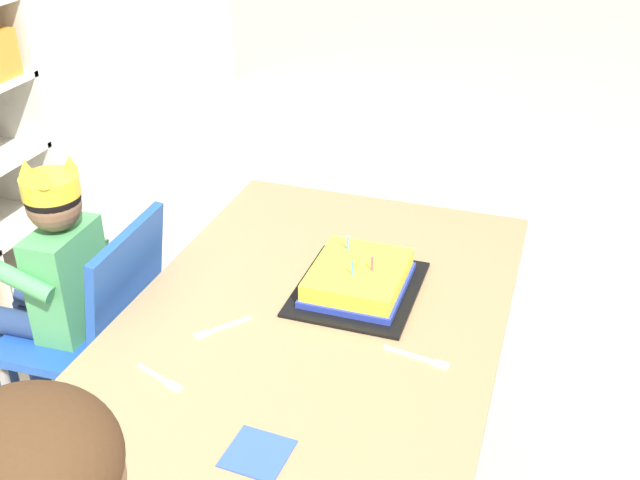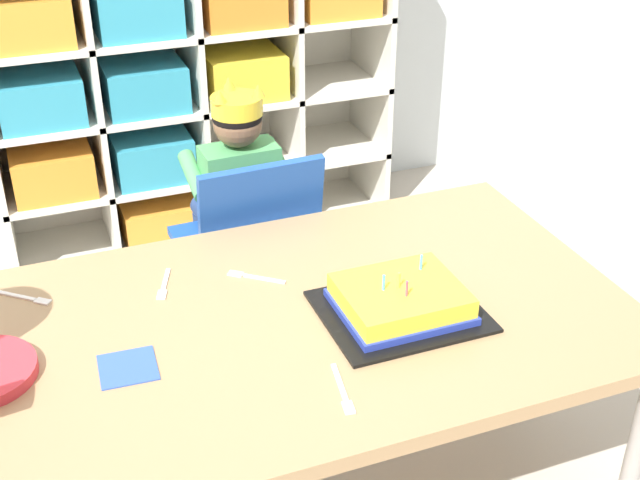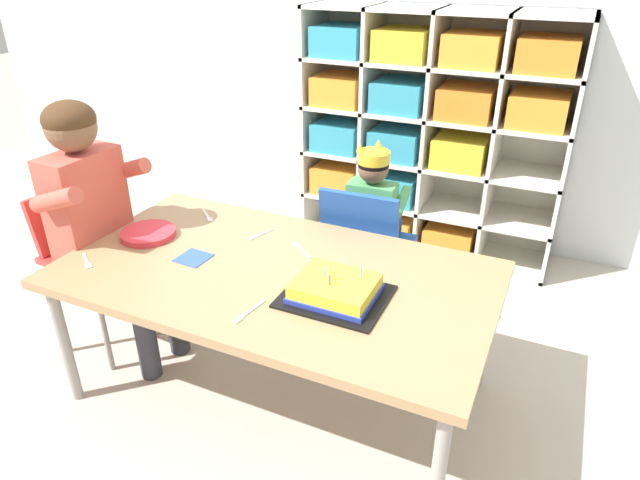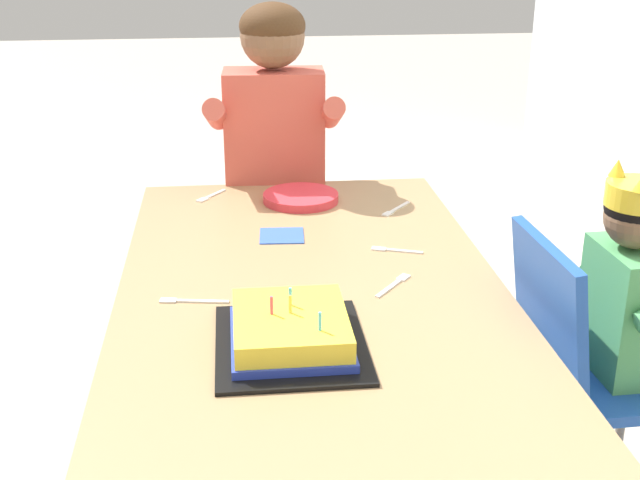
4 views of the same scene
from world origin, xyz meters
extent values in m
cube|color=#A37F56|center=(0.00, 0.00, 0.54)|extent=(1.54, 0.85, 0.03)
cylinder|color=#9E9993|center=(-0.71, -0.37, 0.26)|extent=(0.04, 0.04, 0.52)
cylinder|color=#9E9993|center=(-0.71, 0.37, 0.26)|extent=(0.04, 0.04, 0.52)
cube|color=#1E4CA8|center=(0.12, 0.65, 0.37)|extent=(0.38, 0.35, 0.03)
cube|color=#1E4CA8|center=(0.13, 0.49, 0.54)|extent=(0.34, 0.08, 0.31)
cylinder|color=gray|center=(-0.04, 0.79, 0.18)|extent=(0.02, 0.02, 0.36)
cylinder|color=gray|center=(-0.03, 0.51, 0.18)|extent=(0.02, 0.02, 0.36)
cube|color=#4C9E5B|center=(0.12, 0.66, 0.52)|extent=(0.21, 0.12, 0.29)
sphere|color=brown|center=(0.12, 0.66, 0.74)|extent=(0.13, 0.13, 0.13)
ellipsoid|color=black|center=(0.12, 0.66, 0.76)|extent=(0.14, 0.14, 0.10)
cylinder|color=yellow|center=(0.12, 0.66, 0.79)|extent=(0.14, 0.14, 0.05)
cone|color=yellow|center=(0.07, 0.63, 0.83)|extent=(0.04, 0.04, 0.04)
cylinder|color=#4C9E5B|center=(0.00, 0.70, 0.59)|extent=(0.05, 0.17, 0.10)
cube|color=red|center=(-0.82, -0.03, 0.46)|extent=(0.33, 0.36, 0.03)
cube|color=red|center=(-0.97, -0.03, 0.59)|extent=(0.07, 0.32, 0.24)
cylinder|color=gray|center=(-0.70, -0.18, 0.22)|extent=(0.02, 0.02, 0.45)
cylinder|color=gray|center=(-0.69, 0.10, 0.22)|extent=(0.02, 0.02, 0.45)
cylinder|color=gray|center=(-0.96, -0.17, 0.22)|extent=(0.02, 0.02, 0.45)
cylinder|color=gray|center=(-0.94, 0.11, 0.22)|extent=(0.02, 0.02, 0.45)
cube|color=#D15647|center=(-0.82, -0.03, 0.68)|extent=(0.18, 0.31, 0.42)
sphere|color=brown|center=(-0.82, -0.03, 0.99)|extent=(0.19, 0.19, 0.19)
ellipsoid|color=#472D19|center=(-0.82, -0.03, 1.02)|extent=(0.19, 0.19, 0.14)
cylinder|color=#33333D|center=(-0.68, -0.13, 0.50)|extent=(0.30, 0.12, 0.10)
cylinder|color=#33333D|center=(-0.67, 0.05, 0.50)|extent=(0.30, 0.12, 0.10)
cylinder|color=#33333D|center=(-0.53, -0.14, 0.23)|extent=(0.08, 0.08, 0.47)
cylinder|color=#33333D|center=(-0.52, 0.04, 0.23)|extent=(0.08, 0.08, 0.47)
cylinder|color=#D15647|center=(-0.77, -0.21, 0.77)|extent=(0.25, 0.08, 0.14)
cylinder|color=#D15647|center=(-0.76, 0.13, 0.77)|extent=(0.25, 0.08, 0.14)
cube|color=black|center=(0.26, -0.07, 0.56)|extent=(0.34, 0.28, 0.01)
cube|color=yellow|center=(0.26, -0.07, 0.59)|extent=(0.25, 0.21, 0.06)
cube|color=#283DB2|center=(0.26, -0.07, 0.57)|extent=(0.27, 0.23, 0.02)
cylinder|color=#4CB2E5|center=(0.33, -0.02, 0.64)|extent=(0.01, 0.01, 0.04)
cylinder|color=#EFCC4C|center=(0.26, -0.07, 0.64)|extent=(0.01, 0.01, 0.04)
cylinder|color=#E54C66|center=(0.26, -0.10, 0.64)|extent=(0.01, 0.01, 0.04)
cylinder|color=#4CB2E5|center=(0.22, -0.06, 0.64)|extent=(0.01, 0.01, 0.04)
cylinder|color=#DB333D|center=(-0.59, 0.03, 0.57)|extent=(0.21, 0.21, 0.02)
cube|color=#3356B7|center=(-0.32, -0.05, 0.56)|extent=(0.12, 0.12, 0.00)
cube|color=white|center=(0.03, 0.16, 0.56)|extent=(0.09, 0.07, 0.00)
cube|color=white|center=(-0.02, 0.21, 0.56)|extent=(0.04, 0.04, 0.00)
cube|color=white|center=(0.05, -0.24, 0.56)|extent=(0.03, 0.11, 0.00)
cube|color=white|center=(0.04, -0.31, 0.56)|extent=(0.03, 0.04, 0.00)
cube|color=white|center=(-0.18, 0.24, 0.56)|extent=(0.04, 0.09, 0.00)
cube|color=white|center=(-0.20, 0.18, 0.56)|extent=(0.03, 0.04, 0.00)
cube|color=white|center=(-0.50, 0.30, 0.56)|extent=(0.08, 0.07, 0.00)
cube|color=white|center=(-0.45, 0.25, 0.56)|extent=(0.04, 0.04, 0.00)
cube|color=white|center=(-0.68, -0.22, 0.56)|extent=(0.08, 0.06, 0.00)
cube|color=white|center=(-0.63, -0.25, 0.56)|extent=(0.04, 0.04, 0.00)
camera|label=1|loc=(-1.24, -0.48, 1.57)|focal=42.98mm
camera|label=2|loc=(-0.44, -1.41, 1.60)|focal=47.86mm
camera|label=3|loc=(0.86, -1.49, 1.58)|focal=31.44mm
camera|label=4|loc=(1.68, -0.16, 1.33)|focal=47.40mm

